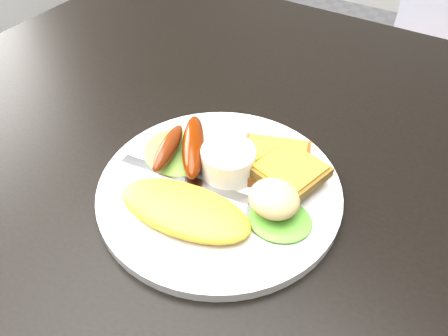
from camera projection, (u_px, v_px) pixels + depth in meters
The scene contains 13 objects.
dining_table at pixel (302, 158), 0.58m from camera, with size 1.20×0.80×0.04m, color black.
dining_chair at pixel (445, 86), 1.21m from camera, with size 0.41×0.41×0.05m, color tan.
plate at pixel (219, 189), 0.50m from camera, with size 0.28×0.28×0.01m, color white.
lettuce_left at pixel (178, 152), 0.54m from camera, with size 0.09×0.08×0.01m, color olive.
lettuce_right at pixel (280, 220), 0.46m from camera, with size 0.07×0.06×0.01m, color #399121.
omelette at pixel (184, 210), 0.46m from camera, with size 0.15×0.07×0.02m, color yellow.
sausage_a at pixel (168, 148), 0.52m from camera, with size 0.02×0.08×0.02m, color #66260E.
sausage_b at pixel (193, 146), 0.52m from camera, with size 0.03×0.11×0.03m, color #6F1F02.
ramekin at pixel (228, 163), 0.50m from camera, with size 0.06×0.06×0.04m, color white.
toast_a at pixel (275, 163), 0.52m from camera, with size 0.08×0.08×0.01m, color brown.
toast_b at pixel (290, 171), 0.49m from camera, with size 0.07×0.07×0.01m, color brown.
potato_salad at pixel (274, 199), 0.45m from camera, with size 0.06×0.05×0.03m, color #CCC78C.
fork at pixel (184, 179), 0.50m from camera, with size 0.17×0.01×0.00m, color #ADAFB7.
Camera 1 is at (0.14, -0.42, 1.12)m, focal length 35.00 mm.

